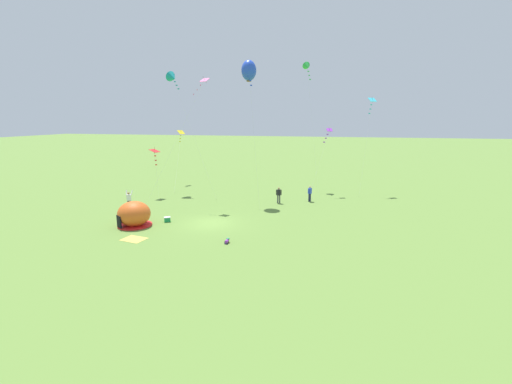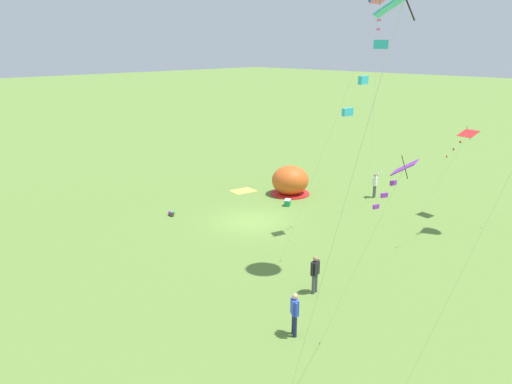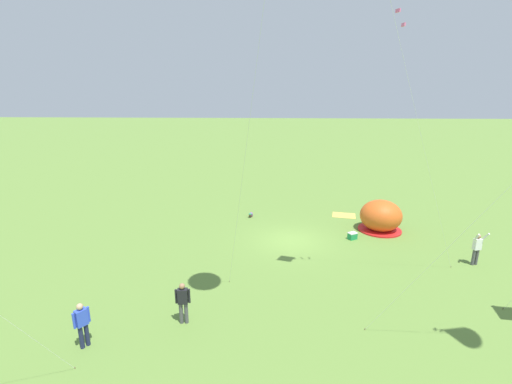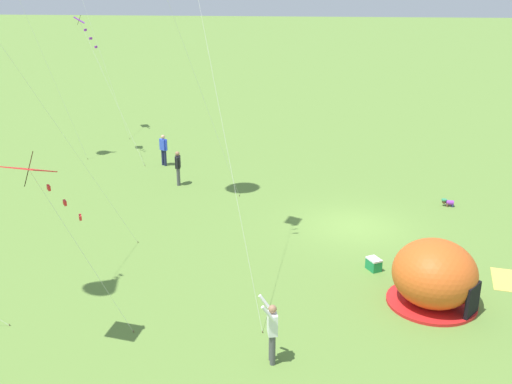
# 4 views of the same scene
# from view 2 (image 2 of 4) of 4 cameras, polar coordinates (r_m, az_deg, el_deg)

# --- Properties ---
(ground_plane) EXTENTS (300.00, 300.00, 0.00)m
(ground_plane) POSITION_cam_2_polar(r_m,az_deg,el_deg) (30.61, -0.54, -3.36)
(ground_plane) COLOR olive
(popup_tent) EXTENTS (2.81, 2.81, 2.10)m
(popup_tent) POSITION_cam_2_polar(r_m,az_deg,el_deg) (35.88, 3.93, 1.28)
(popup_tent) COLOR #D8591E
(popup_tent) RESTS_ON ground
(picnic_blanket) EXTENTS (1.90, 1.58, 0.01)m
(picnic_blanket) POSITION_cam_2_polar(r_m,az_deg,el_deg) (36.86, -1.45, 0.13)
(picnic_blanket) COLOR gold
(picnic_blanket) RESTS_ON ground
(cooler_box) EXTENTS (0.64, 0.59, 0.44)m
(cooler_box) POSITION_cam_2_polar(r_m,az_deg,el_deg) (33.52, 3.62, -1.21)
(cooler_box) COLOR #1E8C4C
(cooler_box) RESTS_ON ground
(toddler_crawling) EXTENTS (0.28, 0.55, 0.32)m
(toddler_crawling) POSITION_cam_2_polar(r_m,az_deg,el_deg) (31.93, -9.61, -2.41)
(toddler_crawling) COLOR purple
(toddler_crawling) RESTS_ON ground
(person_flying_kite) EXTENTS (0.69, 0.56, 1.89)m
(person_flying_kite) POSITION_cam_2_polar(r_m,az_deg,el_deg) (36.01, 13.45, 0.91)
(person_flying_kite) COLOR #4C4C51
(person_flying_kite) RESTS_ON ground
(person_watching_sky) EXTENTS (0.59, 0.29, 1.72)m
(person_watching_sky) POSITION_cam_2_polar(r_m,az_deg,el_deg) (21.96, 6.76, -9.12)
(person_watching_sky) COLOR #4C4C51
(person_watching_sky) RESTS_ON ground
(person_far_back) EXTENTS (0.42, 0.50, 1.72)m
(person_far_back) POSITION_cam_2_polar(r_m,az_deg,el_deg) (18.93, 4.43, -13.53)
(person_far_back) COLOR #1E2347
(person_far_back) RESTS_ON ground
(kite_cyan) EXTENTS (1.58, 3.93, 11.35)m
(kite_cyan) POSITION_cam_2_polar(r_m,az_deg,el_deg) (7.22, 15.16, 17.31)
(kite_cyan) COLOR silver
(kite_cyan) RESTS_ON ground
(kite_purple) EXTENTS (2.29, 4.11, 7.84)m
(kite_purple) POSITION_cam_2_polar(r_m,az_deg,el_deg) (13.01, 15.69, 1.18)
(kite_purple) COLOR silver
(kite_purple) RESTS_ON ground
(kite_pink) EXTENTS (6.04, 3.80, 12.87)m
(kite_pink) POSITION_cam_2_polar(r_m,az_deg,el_deg) (27.28, 13.93, 19.50)
(kite_pink) COLOR silver
(kite_pink) RESTS_ON ground
(kite_red) EXTENTS (1.82, 2.43, 5.72)m
(kite_red) POSITION_cam_2_polar(r_m,az_deg,el_deg) (32.77, 22.83, 5.84)
(kite_red) COLOR silver
(kite_red) RESTS_ON ground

